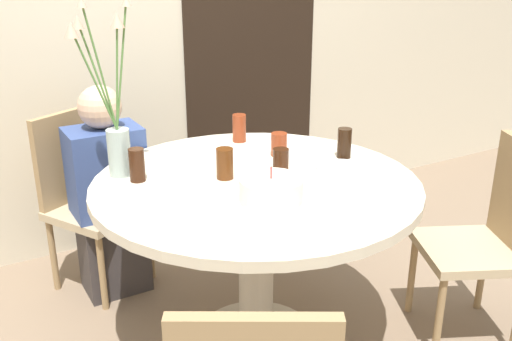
{
  "coord_description": "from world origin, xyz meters",
  "views": [
    {
      "loc": [
        -1.06,
        -1.81,
        1.59
      ],
      "look_at": [
        0.0,
        0.0,
        0.8
      ],
      "focal_mm": 40.0,
      "sensor_mm": 36.0,
      "label": 1
    }
  ],
  "objects_px": {
    "chair_far_back": "(489,232)",
    "side_plate": "(341,168)",
    "person_guest": "(109,199)",
    "drink_glass_1": "(344,143)",
    "birthday_cake": "(271,190)",
    "drink_glass_4": "(281,161)",
    "drink_glass_0": "(239,128)",
    "chair_near_front": "(85,192)",
    "flower_vase": "(112,115)",
    "drink_glass_5": "(137,165)",
    "drink_glass_3": "(279,144)",
    "drink_glass_2": "(225,164)"
  },
  "relations": [
    {
      "from": "drink_glass_1",
      "to": "drink_glass_5",
      "type": "relative_size",
      "value": 0.99
    },
    {
      "from": "drink_glass_4",
      "to": "drink_glass_1",
      "type": "bearing_deg",
      "value": 3.47
    },
    {
      "from": "drink_glass_1",
      "to": "drink_glass_2",
      "type": "xyz_separation_m",
      "value": [
        -0.57,
        0.04,
        -0.0
      ]
    },
    {
      "from": "chair_near_front",
      "to": "chair_far_back",
      "type": "bearing_deg",
      "value": -72.2
    },
    {
      "from": "chair_near_front",
      "to": "drink_glass_5",
      "type": "xyz_separation_m",
      "value": [
        0.07,
        -0.65,
        0.33
      ]
    },
    {
      "from": "chair_far_back",
      "to": "person_guest",
      "type": "distance_m",
      "value": 1.74
    },
    {
      "from": "chair_near_front",
      "to": "drink_glass_2",
      "type": "bearing_deg",
      "value": -93.1
    },
    {
      "from": "birthday_cake",
      "to": "person_guest",
      "type": "relative_size",
      "value": 0.22
    },
    {
      "from": "drink_glass_5",
      "to": "drink_glass_3",
      "type": "bearing_deg",
      "value": -1.99
    },
    {
      "from": "drink_glass_1",
      "to": "drink_glass_4",
      "type": "xyz_separation_m",
      "value": [
        -0.34,
        -0.02,
        -0.01
      ]
    },
    {
      "from": "flower_vase",
      "to": "drink_glass_1",
      "type": "bearing_deg",
      "value": -17.68
    },
    {
      "from": "side_plate",
      "to": "drink_glass_4",
      "type": "distance_m",
      "value": 0.26
    },
    {
      "from": "drink_glass_4",
      "to": "drink_glass_5",
      "type": "relative_size",
      "value": 0.78
    },
    {
      "from": "birthday_cake",
      "to": "drink_glass_1",
      "type": "height_order",
      "value": "same"
    },
    {
      "from": "birthday_cake",
      "to": "side_plate",
      "type": "xyz_separation_m",
      "value": [
        0.42,
        0.13,
        -0.04
      ]
    },
    {
      "from": "drink_glass_4",
      "to": "chair_near_front",
      "type": "bearing_deg",
      "value": 125.02
    },
    {
      "from": "drink_glass_4",
      "to": "drink_glass_5",
      "type": "bearing_deg",
      "value": 158.62
    },
    {
      "from": "side_plate",
      "to": "chair_near_front",
      "type": "bearing_deg",
      "value": 131.53
    },
    {
      "from": "birthday_cake",
      "to": "person_guest",
      "type": "distance_m",
      "value": 1.05
    },
    {
      "from": "chair_far_back",
      "to": "drink_glass_4",
      "type": "distance_m",
      "value": 0.95
    },
    {
      "from": "birthday_cake",
      "to": "flower_vase",
      "type": "xyz_separation_m",
      "value": [
        -0.4,
        0.54,
        0.21
      ]
    },
    {
      "from": "chair_near_front",
      "to": "drink_glass_3",
      "type": "distance_m",
      "value": 1.03
    },
    {
      "from": "chair_far_back",
      "to": "birthday_cake",
      "type": "relative_size",
      "value": 3.85
    },
    {
      "from": "drink_glass_1",
      "to": "drink_glass_3",
      "type": "relative_size",
      "value": 1.27
    },
    {
      "from": "person_guest",
      "to": "drink_glass_1",
      "type": "bearing_deg",
      "value": -38.7
    },
    {
      "from": "chair_near_front",
      "to": "birthday_cake",
      "type": "bearing_deg",
      "value": -97.31
    },
    {
      "from": "chair_far_back",
      "to": "side_plate",
      "type": "xyz_separation_m",
      "value": [
        -0.53,
        0.37,
        0.27
      ]
    },
    {
      "from": "flower_vase",
      "to": "side_plate",
      "type": "xyz_separation_m",
      "value": [
        0.82,
        -0.41,
        -0.24
      ]
    },
    {
      "from": "chair_far_back",
      "to": "drink_glass_3",
      "type": "relative_size",
      "value": 8.59
    },
    {
      "from": "drink_glass_4",
      "to": "birthday_cake",
      "type": "bearing_deg",
      "value": -129.51
    },
    {
      "from": "drink_glass_2",
      "to": "drink_glass_4",
      "type": "xyz_separation_m",
      "value": [
        0.22,
        -0.06,
        -0.01
      ]
    },
    {
      "from": "birthday_cake",
      "to": "drink_glass_4",
      "type": "relative_size",
      "value": 2.25
    },
    {
      "from": "chair_far_back",
      "to": "drink_glass_2",
      "type": "xyz_separation_m",
      "value": [
        -0.99,
        0.52,
        0.33
      ]
    },
    {
      "from": "chair_near_front",
      "to": "drink_glass_2",
      "type": "xyz_separation_m",
      "value": [
        0.38,
        -0.8,
        0.33
      ]
    },
    {
      "from": "chair_far_back",
      "to": "side_plate",
      "type": "relative_size",
      "value": 4.34
    },
    {
      "from": "person_guest",
      "to": "flower_vase",
      "type": "bearing_deg",
      "value": -98.42
    },
    {
      "from": "drink_glass_5",
      "to": "person_guest",
      "type": "height_order",
      "value": "person_guest"
    },
    {
      "from": "drink_glass_5",
      "to": "person_guest",
      "type": "distance_m",
      "value": 0.61
    },
    {
      "from": "side_plate",
      "to": "drink_glass_4",
      "type": "height_order",
      "value": "drink_glass_4"
    },
    {
      "from": "drink_glass_1",
      "to": "drink_glass_4",
      "type": "distance_m",
      "value": 0.34
    },
    {
      "from": "drink_glass_2",
      "to": "person_guest",
      "type": "distance_m",
      "value": 0.79
    },
    {
      "from": "side_plate",
      "to": "drink_glass_0",
      "type": "relative_size",
      "value": 1.55
    },
    {
      "from": "chair_near_front",
      "to": "chair_far_back",
      "type": "distance_m",
      "value": 1.9
    },
    {
      "from": "drink_glass_0",
      "to": "drink_glass_3",
      "type": "height_order",
      "value": "drink_glass_0"
    },
    {
      "from": "drink_glass_2",
      "to": "drink_glass_3",
      "type": "distance_m",
      "value": 0.36
    },
    {
      "from": "drink_glass_1",
      "to": "person_guest",
      "type": "relative_size",
      "value": 0.13
    },
    {
      "from": "drink_glass_3",
      "to": "drink_glass_5",
      "type": "xyz_separation_m",
      "value": [
        -0.64,
        0.02,
        0.01
      ]
    },
    {
      "from": "person_guest",
      "to": "drink_glass_3",
      "type": "bearing_deg",
      "value": -39.83
    },
    {
      "from": "chair_near_front",
      "to": "side_plate",
      "type": "height_order",
      "value": "chair_near_front"
    },
    {
      "from": "drink_glass_0",
      "to": "drink_glass_1",
      "type": "bearing_deg",
      "value": -56.89
    }
  ]
}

